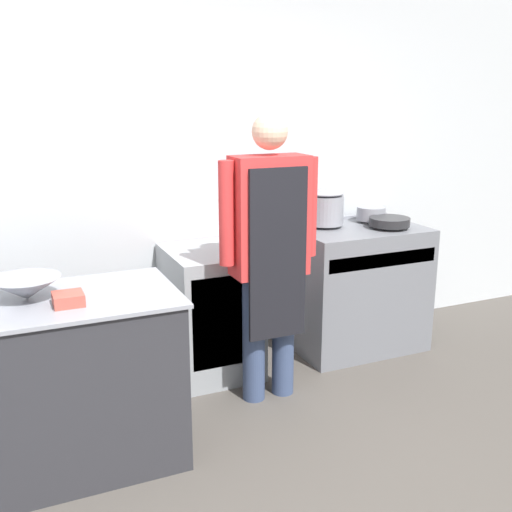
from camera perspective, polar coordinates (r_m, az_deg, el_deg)
name	(u,v)px	position (r m, az deg, el deg)	size (l,w,h in m)	color
wall_back	(193,171)	(4.28, -6.03, 8.01)	(8.00, 0.05, 2.70)	silver
prep_counter	(70,382)	(3.26, -17.28, -11.35)	(1.12, 0.71, 0.91)	#2D2D33
stove	(355,287)	(4.59, 9.45, -2.95)	(0.96, 0.67, 0.95)	slate
fridge_unit	(211,311)	(4.13, -4.33, -5.28)	(0.56, 0.67, 0.87)	#93999E
person_cook	(270,243)	(3.59, 1.32, 1.24)	(0.63, 0.24, 1.77)	#38476B
mixing_bowl	(26,288)	(3.12, -21.05, -2.88)	(0.34, 0.34, 0.11)	gray
plastic_tub	(68,299)	(2.98, -17.44, -3.93)	(0.14, 0.14, 0.06)	#B24C3F
stock_pot	(325,207)	(4.43, 6.60, 4.66)	(0.27, 0.27, 0.26)	gray
saute_pan	(389,222)	(4.48, 12.60, 3.22)	(0.30, 0.30, 0.06)	#262628
sauce_pot	(371,213)	(4.66, 10.90, 4.02)	(0.22, 0.22, 0.10)	gray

